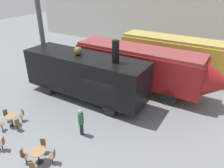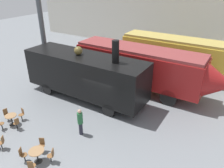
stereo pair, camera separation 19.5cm
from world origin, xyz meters
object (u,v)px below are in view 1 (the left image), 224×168
(steam_locomotive, at_px, (85,74))
(visitor_person, at_px, (81,121))
(cafe_table_mid, at_px, (38,154))
(streamlined_locomotive, at_px, (146,66))
(cafe_table_far, at_px, (11,119))
(passenger_coach_vintage, at_px, (176,53))

(steam_locomotive, height_order, visitor_person, steam_locomotive)
(steam_locomotive, distance_m, cafe_table_mid, 7.33)
(steam_locomotive, bearing_deg, visitor_person, -56.28)
(streamlined_locomotive, bearing_deg, cafe_table_mid, -98.57)
(steam_locomotive, relative_size, cafe_table_far, 13.54)
(passenger_coach_vintage, distance_m, cafe_table_mid, 15.47)
(streamlined_locomotive, distance_m, cafe_table_mid, 10.67)
(streamlined_locomotive, xyz_separation_m, visitor_person, (-1.05, -7.43, -1.25))
(passenger_coach_vintage, height_order, visitor_person, passenger_coach_vintage)
(steam_locomotive, relative_size, visitor_person, 5.57)
(steam_locomotive, height_order, cafe_table_mid, steam_locomotive)
(streamlined_locomotive, relative_size, steam_locomotive, 1.27)
(passenger_coach_vintage, xyz_separation_m, cafe_table_mid, (-2.61, -15.15, -1.67))
(steam_locomotive, xyz_separation_m, cafe_table_far, (-1.93, -5.52, -1.56))
(cafe_table_mid, height_order, visitor_person, visitor_person)
(steam_locomotive, bearing_deg, cafe_table_mid, -73.25)
(visitor_person, bearing_deg, passenger_coach_vintage, 80.25)
(passenger_coach_vintage, xyz_separation_m, steam_locomotive, (-4.67, -8.28, -0.15))
(passenger_coach_vintage, relative_size, steam_locomotive, 1.05)
(streamlined_locomotive, relative_size, cafe_table_mid, 15.67)
(cafe_table_far, bearing_deg, passenger_coach_vintage, 64.45)
(streamlined_locomotive, height_order, visitor_person, streamlined_locomotive)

